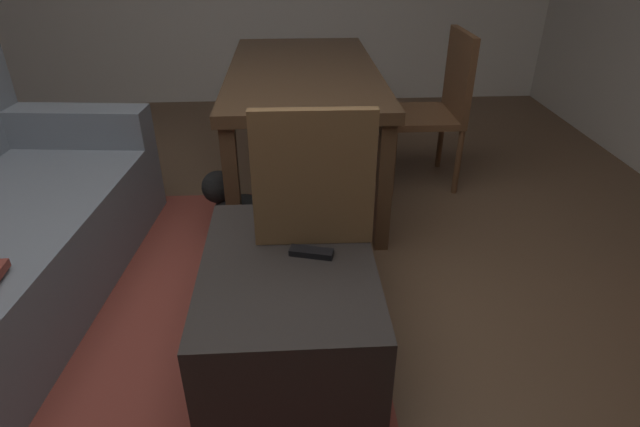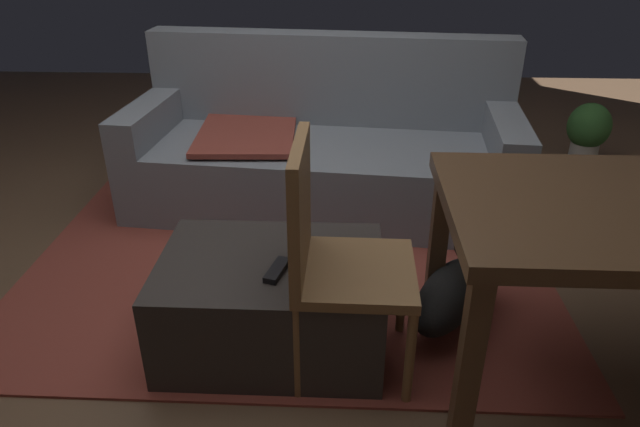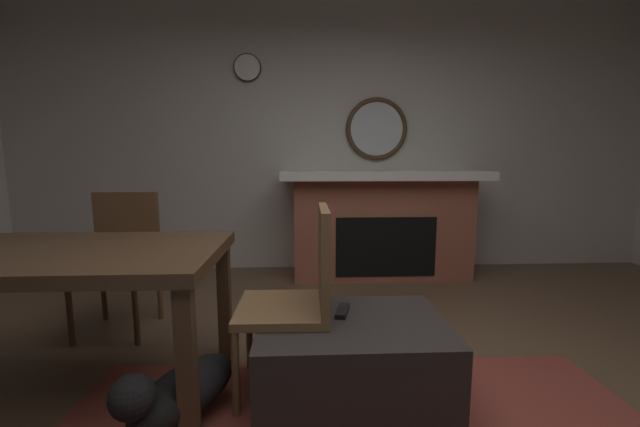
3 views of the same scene
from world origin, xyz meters
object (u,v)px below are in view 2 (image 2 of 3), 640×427
object	(u,v)px
dining_chair_west	(330,250)
small_dog	(453,288)
potted_plant	(588,132)
couch	(323,150)
ottoman_coffee_table	(272,303)
tv_remote	(277,270)

from	to	relation	value
dining_chair_west	small_dog	xyz separation A→B (m)	(0.52, 0.28, -0.34)
potted_plant	couch	bearing A→B (deg)	-161.94
potted_plant	small_dog	distance (m)	2.14
ottoman_coffee_table	potted_plant	size ratio (longest dim) A/B	1.88
couch	tv_remote	xyz separation A→B (m)	(-0.11, -1.45, 0.09)
dining_chair_west	small_dog	size ratio (longest dim) A/B	1.56
ottoman_coffee_table	small_dog	xyz separation A→B (m)	(0.76, 0.17, -0.02)
tv_remote	potted_plant	bearing A→B (deg)	61.80
small_dog	tv_remote	bearing A→B (deg)	-160.10
couch	ottoman_coffee_table	bearing A→B (deg)	-96.14
ottoman_coffee_table	dining_chair_west	size ratio (longest dim) A/B	0.94
couch	potted_plant	bearing A→B (deg)	18.06
ottoman_coffee_table	small_dog	size ratio (longest dim) A/B	1.47
potted_plant	dining_chair_west	bearing A→B (deg)	-129.76
couch	small_dog	world-z (taller)	couch
tv_remote	dining_chair_west	bearing A→B (deg)	10.50
couch	small_dog	xyz separation A→B (m)	(0.61, -1.19, -0.15)
ottoman_coffee_table	small_dog	distance (m)	0.78
ottoman_coffee_table	tv_remote	xyz separation A→B (m)	(0.04, -0.09, 0.22)
ottoman_coffee_table	tv_remote	size ratio (longest dim) A/B	5.47
tv_remote	ottoman_coffee_table	bearing A→B (deg)	127.90
couch	potted_plant	xyz separation A→B (m)	(1.80, 0.59, -0.06)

